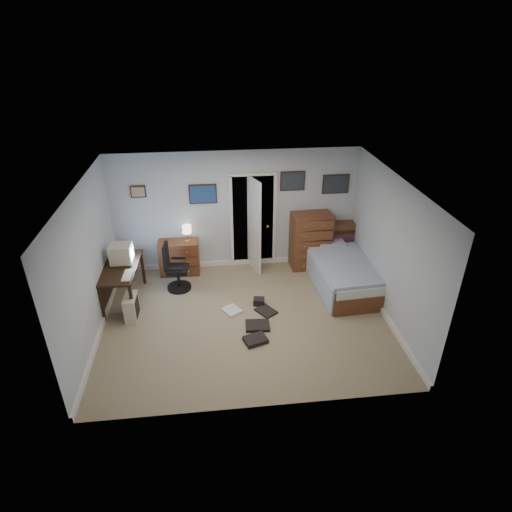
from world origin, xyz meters
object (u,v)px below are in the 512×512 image
(office_chair, at_px, (175,272))
(low_dresser, at_px, (179,257))
(computer_desk, at_px, (117,275))
(bed, at_px, (342,273))
(tall_dresser, at_px, (311,241))

(office_chair, distance_m, low_dresser, 0.63)
(computer_desk, bearing_deg, bed, 2.39)
(low_dresser, relative_size, tall_dresser, 0.67)
(office_chair, bearing_deg, computer_desk, -156.57)
(computer_desk, bearing_deg, tall_dresser, 15.51)
(tall_dresser, bearing_deg, office_chair, -171.54)
(low_dresser, bearing_deg, bed, -15.41)
(low_dresser, distance_m, bed, 3.33)
(tall_dresser, relative_size, bed, 0.60)
(computer_desk, xyz_separation_m, bed, (4.28, 0.04, -0.28))
(low_dresser, bearing_deg, tall_dresser, 0.06)
(office_chair, relative_size, tall_dresser, 0.80)
(tall_dresser, bearing_deg, computer_desk, -169.98)
(bed, bearing_deg, tall_dresser, 112.45)
(low_dresser, xyz_separation_m, bed, (3.20, -0.92, -0.06))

